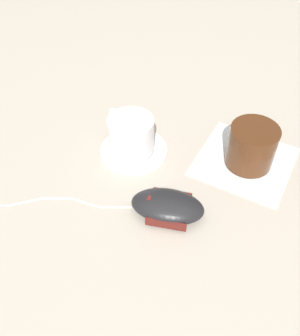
% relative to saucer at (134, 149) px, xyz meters
% --- Properties ---
extents(ground_plane, '(3.00, 3.00, 0.00)m').
position_rel_saucer_xyz_m(ground_plane, '(0.05, -0.13, -0.00)').
color(ground_plane, '#B2A899').
extents(saucer, '(0.12, 0.12, 0.01)m').
position_rel_saucer_xyz_m(saucer, '(0.00, 0.00, 0.00)').
color(saucer, white).
rests_on(saucer, ground).
extents(coffee_cup, '(0.08, 0.11, 0.06)m').
position_rel_saucer_xyz_m(coffee_cup, '(-0.00, 0.00, 0.04)').
color(coffee_cup, white).
rests_on(coffee_cup, saucer).
extents(computer_mouse, '(0.11, 0.13, 0.03)m').
position_rel_saucer_xyz_m(computer_mouse, '(-0.08, -0.13, 0.01)').
color(computer_mouse, black).
rests_on(computer_mouse, ground).
extents(mouse_cable, '(0.19, 0.29, 0.00)m').
position_rel_saucer_xyz_m(mouse_cable, '(-0.20, 0.06, -0.00)').
color(mouse_cable, white).
rests_on(mouse_cable, ground).
extents(napkin_under_glass, '(0.18, 0.18, 0.00)m').
position_rel_saucer_xyz_m(napkin_under_glass, '(0.10, -0.17, -0.00)').
color(napkin_under_glass, white).
rests_on(napkin_under_glass, ground).
extents(drinking_glass, '(0.08, 0.08, 0.08)m').
position_rel_saucer_xyz_m(drinking_glass, '(0.10, -0.18, 0.04)').
color(drinking_glass, '#4C2814').
rests_on(drinking_glass, napkin_under_glass).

